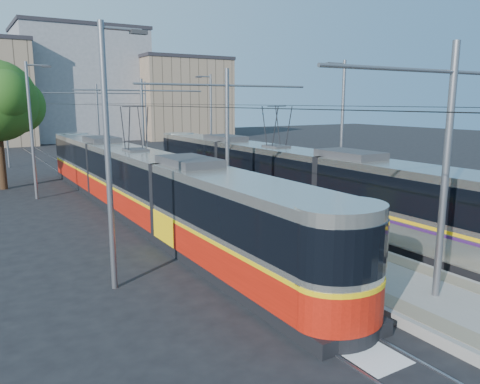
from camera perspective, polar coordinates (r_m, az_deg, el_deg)
ground at (r=17.35m, az=11.85°, el=-8.60°), size 160.00×160.00×0.00m
platform at (r=31.49m, az=-9.66°, el=0.57°), size 4.00×50.00×0.30m
tactile_strip_left at (r=30.97m, az=-12.16°, el=0.60°), size 0.70×50.00×0.01m
tactile_strip_right at (r=32.01m, az=-7.25°, el=1.09°), size 0.70×50.00×0.01m
rails at (r=31.51m, az=-9.65°, el=0.33°), size 8.71×70.00×0.03m
track_arrow at (r=13.06m, az=9.13°, el=-15.24°), size 1.20×5.00×0.01m
tram_left at (r=24.49m, az=-12.44°, el=1.22°), size 2.43×31.72×5.50m
tram_right at (r=25.86m, az=4.39°, el=2.29°), size 2.43×28.15×5.50m
catenary at (r=28.38m, az=-7.79°, el=8.40°), size 9.20×70.00×7.00m
street_lamps at (r=34.78m, az=-12.33°, el=8.14°), size 15.18×38.22×8.00m
shelter at (r=27.55m, az=-5.57°, el=2.08°), size 0.75×1.11×2.31m
tree at (r=34.76m, az=-27.09°, el=9.70°), size 5.80×5.36×8.42m
building_centre at (r=77.84m, az=-18.79°, el=12.32°), size 18.36×14.28×16.70m
building_right at (r=76.55m, az=-7.20°, el=11.30°), size 14.28×10.20×12.61m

